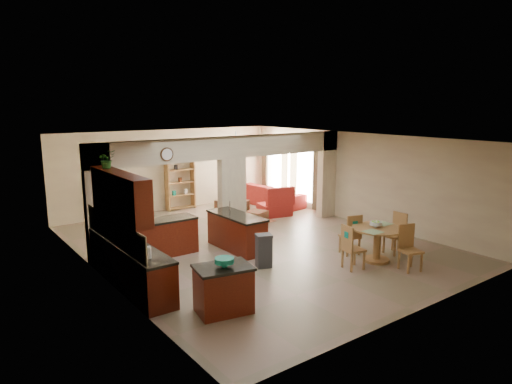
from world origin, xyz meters
TOP-DOWN VIEW (x-y plane):
  - floor at (0.00, 0.00)m, footprint 10.00×10.00m
  - ceiling at (0.00, 0.00)m, footprint 10.00×10.00m
  - wall_back at (0.00, 5.00)m, footprint 8.00×0.00m
  - wall_front at (0.00, -5.00)m, footprint 8.00×0.00m
  - wall_left at (-4.00, 0.00)m, footprint 0.00×10.00m
  - wall_right at (4.00, 0.00)m, footprint 0.00×10.00m
  - partition_left_pier at (-3.70, 1.00)m, footprint 0.60×0.25m
  - partition_center_pier at (0.00, 1.00)m, footprint 0.80×0.25m
  - partition_right_pier at (3.70, 1.00)m, footprint 0.60×0.25m
  - partition_header at (0.00, 1.00)m, footprint 8.00×0.25m
  - kitchen_counter at (-3.26, -0.25)m, footprint 2.52×3.29m
  - upper_cabinets at (-3.82, -0.80)m, footprint 0.35×2.40m
  - peninsula at (-0.60, -0.11)m, footprint 0.70×1.85m
  - wall_clock at (-2.00, 0.85)m, footprint 0.34×0.03m
  - rug at (1.20, 2.10)m, footprint 1.60×1.30m
  - fireplace at (-1.60, 4.83)m, footprint 1.60×0.35m
  - shelving_unit at (0.35, 4.82)m, footprint 1.00×0.32m
  - window_a at (3.97, 2.30)m, footprint 0.02×0.90m
  - window_b at (3.97, 4.00)m, footprint 0.02×0.90m
  - glazed_door at (3.97, 3.15)m, footprint 0.02×0.70m
  - drape_a_left at (3.93, 1.70)m, footprint 0.10×0.28m
  - drape_a_right at (3.93, 2.90)m, footprint 0.10×0.28m
  - drape_b_left at (3.93, 3.40)m, footprint 0.10×0.28m
  - drape_b_right at (3.93, 4.60)m, footprint 0.10×0.28m
  - ceiling_fan at (1.50, 3.00)m, footprint 1.00×1.00m
  - kitchen_island at (-2.80, -2.93)m, footprint 1.11×0.89m
  - teal_bowl at (-2.79, -2.97)m, footprint 0.34×0.34m
  - trash_can at (-0.83, -1.55)m, footprint 0.42×0.39m
  - dining_table at (1.55, -2.84)m, footprint 1.21×1.21m
  - fruit_bowl at (1.53, -2.78)m, footprint 0.28×0.28m
  - sofa at (3.30, 3.40)m, footprint 2.69×1.31m
  - chaise at (2.43, 2.13)m, footprint 1.14×1.01m
  - armchair at (0.77, 2.18)m, footprint 0.96×0.98m
  - ottoman at (1.30, 1.61)m, footprint 0.71×0.71m
  - plant at (-3.82, -0.15)m, footprint 0.37×0.33m
  - chair_north at (1.41, -2.17)m, footprint 0.52×0.52m
  - chair_east at (2.44, -2.72)m, footprint 0.44×0.43m
  - chair_south at (1.69, -3.59)m, footprint 0.52×0.52m
  - chair_west at (0.64, -2.83)m, footprint 0.50×0.50m

SIDE VIEW (x-z plane):
  - floor at x=0.00m, z-range 0.00..0.00m
  - rug at x=1.20m, z-range 0.00..0.01m
  - chaise at x=2.43m, z-range 0.00..0.39m
  - ottoman at x=1.30m, z-range 0.00..0.40m
  - trash_can at x=-0.83m, z-range 0.00..0.71m
  - armchair at x=0.77m, z-range 0.00..0.75m
  - sofa at x=3.30m, z-range 0.00..0.75m
  - kitchen_island at x=-2.80m, z-range 0.00..0.86m
  - peninsula at x=-0.60m, z-range 0.00..0.91m
  - kitchen_counter at x=-3.26m, z-range -0.27..1.20m
  - dining_table at x=1.55m, z-range 0.12..0.95m
  - chair_north at x=1.41m, z-range 0.04..1.07m
  - chair_east at x=2.44m, z-range 0.04..1.07m
  - chair_south at x=1.69m, z-range 0.04..1.07m
  - chair_west at x=0.64m, z-range 0.04..1.07m
  - fireplace at x=-1.60m, z-range 0.01..1.21m
  - fruit_bowl at x=1.53m, z-range 0.82..0.97m
  - shelving_unit at x=0.35m, z-range 0.00..1.80m
  - teal_bowl at x=-2.79m, z-range 0.86..1.02m
  - glazed_door at x=3.97m, z-range 0.00..2.10m
  - partition_center_pier at x=0.00m, z-range 0.00..2.20m
  - drape_a_left at x=3.93m, z-range 0.05..2.35m
  - drape_a_right at x=3.93m, z-range 0.05..2.35m
  - drape_b_left at x=3.93m, z-range 0.05..2.35m
  - drape_b_right at x=3.93m, z-range 0.05..2.35m
  - window_a at x=3.97m, z-range 0.25..2.15m
  - window_b at x=3.97m, z-range 0.25..2.15m
  - partition_left_pier at x=-3.70m, z-range 0.00..2.80m
  - partition_right_pier at x=3.70m, z-range 0.00..2.80m
  - wall_back at x=0.00m, z-range -2.60..5.40m
  - wall_front at x=0.00m, z-range -2.60..5.40m
  - wall_left at x=-4.00m, z-range -3.60..6.40m
  - wall_right at x=4.00m, z-range -3.60..6.40m
  - upper_cabinets at x=-3.82m, z-range 1.47..2.37m
  - wall_clock at x=-2.00m, z-range 2.28..2.62m
  - partition_header at x=0.00m, z-range 2.20..2.80m
  - plant at x=-3.82m, z-range 2.37..2.75m
  - ceiling_fan at x=1.50m, z-range 2.51..2.61m
  - ceiling at x=0.00m, z-range 2.80..2.80m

